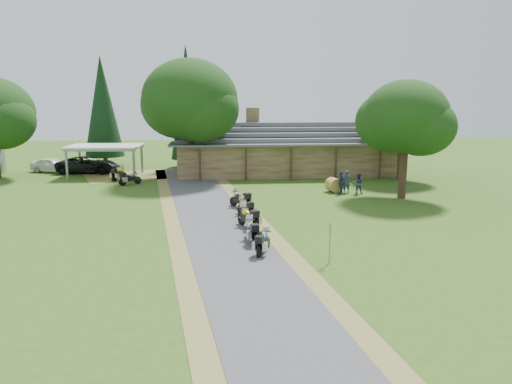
{
  "coord_description": "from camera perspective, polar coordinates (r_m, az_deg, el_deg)",
  "views": [
    {
      "loc": [
        -0.63,
        -23.62,
        7.5
      ],
      "look_at": [
        1.8,
        6.17,
        1.6
      ],
      "focal_mm": 35.0,
      "sensor_mm": 36.0,
      "label": 1
    }
  ],
  "objects": [
    {
      "name": "hay_bale",
      "position": [
        39.11,
        8.91,
        0.79
      ],
      "size": [
        1.34,
        1.27,
        1.1
      ],
      "primitive_type": "cylinder",
      "rotation": [
        1.57,
        0.0,
        0.28
      ],
      "color": "#A2803B",
      "rests_on": "ground"
    },
    {
      "name": "motorcycle_row_e",
      "position": [
        33.1,
        -1.82,
        -0.79
      ],
      "size": [
        1.6,
        1.9,
        1.3
      ],
      "primitive_type": null,
      "rotation": [
        0.0,
        0.0,
        2.19
      ],
      "color": "black",
      "rests_on": "ground"
    },
    {
      "name": "oak_lodge_left",
      "position": [
        44.24,
        -7.53,
        8.67
      ],
      "size": [
        8.33,
        8.33,
        11.3
      ],
      "primitive_type": null,
      "color": "#16330F",
      "rests_on": "ground"
    },
    {
      "name": "driveway",
      "position": [
        28.62,
        -4.25,
        -4.06
      ],
      "size": [
        51.95,
        51.95,
        0.0
      ],
      "primitive_type": "plane",
      "rotation": [
        0.0,
        0.0,
        0.14
      ],
      "color": "#424244",
      "rests_on": "ground"
    },
    {
      "name": "oak_driveway",
      "position": [
        37.44,
        16.67,
        6.52
      ],
      "size": [
        6.13,
        6.13,
        9.54
      ],
      "primitive_type": null,
      "color": "#16330F",
      "rests_on": "ground"
    },
    {
      "name": "ground",
      "position": [
        24.79,
        -3.01,
        -6.46
      ],
      "size": [
        120.0,
        120.0,
        0.0
      ],
      "primitive_type": "plane",
      "color": "#345217",
      "rests_on": "ground"
    },
    {
      "name": "motorcycle_row_d",
      "position": [
        30.86,
        -1.25,
        -1.76
      ],
      "size": [
        1.21,
        1.83,
        1.19
      ],
      "primitive_type": null,
      "rotation": [
        0.0,
        0.0,
        1.97
      ],
      "color": "#D54B1C",
      "rests_on": "ground"
    },
    {
      "name": "sign_post",
      "position": [
        22.63,
        8.43,
        -5.8
      ],
      "size": [
        0.34,
        0.06,
        1.89
      ],
      "primitive_type": null,
      "color": "gray",
      "rests_on": "ground"
    },
    {
      "name": "car_dark_suv",
      "position": [
        50.65,
        -18.69,
        3.44
      ],
      "size": [
        3.15,
        6.5,
        2.42
      ],
      "primitive_type": "imported",
      "rotation": [
        0.0,
        0.0,
        1.5
      ],
      "color": "black",
      "rests_on": "ground"
    },
    {
      "name": "carport",
      "position": [
        48.17,
        -16.8,
        3.44
      ],
      "size": [
        6.76,
        4.67,
        2.84
      ],
      "primitive_type": null,
      "rotation": [
        0.0,
        0.0,
        -0.05
      ],
      "color": "beige",
      "rests_on": "ground"
    },
    {
      "name": "person_a",
      "position": [
        38.86,
        10.29,
        1.4
      ],
      "size": [
        0.61,
        0.46,
        2.06
      ],
      "primitive_type": "imported",
      "rotation": [
        0.0,
        0.0,
        3.21
      ],
      "color": "#2F3A57",
      "rests_on": "ground"
    },
    {
      "name": "lodge",
      "position": [
        48.34,
        3.25,
        5.15
      ],
      "size": [
        21.4,
        9.4,
        4.9
      ],
      "primitive_type": null,
      "color": "brown",
      "rests_on": "ground"
    },
    {
      "name": "cedar_far",
      "position": [
        54.58,
        -17.11,
        8.77
      ],
      "size": [
        4.04,
        4.04,
        11.37
      ],
      "primitive_type": "cone",
      "color": "black",
      "rests_on": "ground"
    },
    {
      "name": "cedar_near",
      "position": [
        51.86,
        -7.91,
        9.62
      ],
      "size": [
        3.43,
        3.43,
        12.39
      ],
      "primitive_type": "cone",
      "color": "black",
      "rests_on": "ground"
    },
    {
      "name": "person_b",
      "position": [
        38.71,
        11.6,
        1.19
      ],
      "size": [
        0.63,
        0.53,
        1.89
      ],
      "primitive_type": "imported",
      "rotation": [
        0.0,
        0.0,
        2.83
      ],
      "color": "#2F3A57",
      "rests_on": "ground"
    },
    {
      "name": "motorcycle_carport_b",
      "position": [
        43.01,
        -14.2,
        1.6
      ],
      "size": [
        1.77,
        1.52,
        1.21
      ],
      "primitive_type": null,
      "rotation": [
        0.0,
        0.0,
        0.64
      ],
      "color": "slate",
      "rests_on": "ground"
    },
    {
      "name": "motorcycle_row_b",
      "position": [
        25.63,
        -0.5,
        -4.36
      ],
      "size": [
        0.87,
        1.94,
        1.28
      ],
      "primitive_type": null,
      "rotation": [
        0.0,
        0.0,
        1.71
      ],
      "color": "#B6B9BF",
      "rests_on": "ground"
    },
    {
      "name": "motorcycle_carport_a",
      "position": [
        45.48,
        -15.39,
        2.06
      ],
      "size": [
        1.31,
        1.89,
        1.24
      ],
      "primitive_type": null,
      "rotation": [
        0.0,
        0.0,
        1.13
      ],
      "color": "gold",
      "rests_on": "ground"
    },
    {
      "name": "motorcycle_row_c",
      "position": [
        28.21,
        -0.93,
        -2.84
      ],
      "size": [
        1.42,
        2.05,
        1.35
      ],
      "primitive_type": null,
      "rotation": [
        0.0,
        0.0,
        2.01
      ],
      "color": "#CBB304",
      "rests_on": "ground"
    },
    {
      "name": "car_white_sedan",
      "position": [
        52.4,
        -22.31,
        3.08
      ],
      "size": [
        3.89,
        5.77,
        1.78
      ],
      "primitive_type": "imported",
      "rotation": [
        0.0,
        0.0,
        1.23
      ],
      "color": "white",
      "rests_on": "ground"
    },
    {
      "name": "oak_lodge_right",
      "position": [
        45.48,
        16.37,
        6.85
      ],
      "size": [
        6.1,
        6.1,
        8.87
      ],
      "primitive_type": null,
      "color": "#16330F",
      "rests_on": "ground"
    },
    {
      "name": "person_c",
      "position": [
        38.37,
        9.68,
        1.28
      ],
      "size": [
        0.66,
        0.71,
        2.04
      ],
      "primitive_type": "imported",
      "rotation": [
        0.0,
        0.0,
        4.17
      ],
      "color": "#2F3A57",
      "rests_on": "ground"
    },
    {
      "name": "motorcycle_row_a",
      "position": [
        23.87,
        0.85,
        -5.66
      ],
      "size": [
        1.15,
        1.8,
        1.17
      ],
      "primitive_type": null,
      "rotation": [
        0.0,
        0.0,
        1.19
      ],
      "color": "navy",
      "rests_on": "ground"
    }
  ]
}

